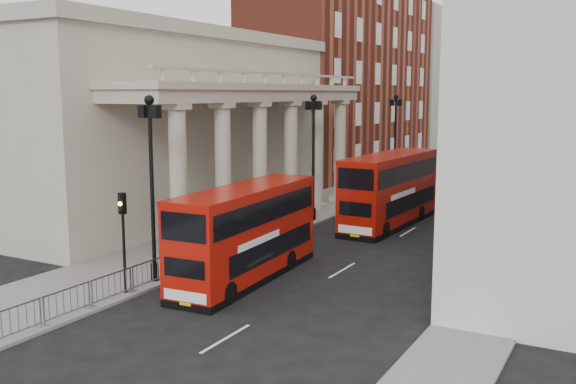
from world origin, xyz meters
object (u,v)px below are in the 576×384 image
object	(u,v)px
bus_near	(246,231)
bus_far	(390,188)
lamp_post_mid	(313,149)
monument_column	(559,45)
pedestrian_c	(262,212)
lamp_post_north	(395,135)
lamp_post_south	(152,176)
traffic_light	(123,224)
pedestrian_a	(231,220)
pedestrian_b	(273,208)

from	to	relation	value
bus_near	bus_far	xyz separation A→B (m)	(1.57, 14.86, 0.18)
lamp_post_mid	bus_far	bearing A→B (deg)	15.92
monument_column	pedestrian_c	bearing A→B (deg)	-96.52
bus_far	pedestrian_c	size ratio (longest dim) A/B	5.90
lamp_post_mid	lamp_post_north	bearing A→B (deg)	90.00
lamp_post_south	bus_far	xyz separation A→B (m)	(4.89, 17.40, -2.48)
lamp_post_north	pedestrian_c	world-z (taller)	lamp_post_north
monument_column	bus_near	size ratio (longest dim) A/B	5.37
pedestrian_c	lamp_post_mid	bearing A→B (deg)	81.33
traffic_light	bus_far	bearing A→B (deg)	76.13
monument_column	pedestrian_a	distance (m)	79.87
lamp_post_mid	bus_near	bearing A→B (deg)	-76.14
lamp_post_mid	pedestrian_c	world-z (taller)	lamp_post_mid
monument_column	pedestrian_b	bearing A→B (deg)	-97.02
lamp_post_north	pedestrian_b	world-z (taller)	lamp_post_north
monument_column	bus_far	size ratio (longest dim) A/B	5.00
monument_column	lamp_post_mid	distance (m)	73.14
pedestrian_a	bus_near	bearing A→B (deg)	-43.72
bus_near	monument_column	bearing A→B (deg)	84.58
lamp_post_north	traffic_light	distance (m)	34.07
lamp_post_north	bus_near	size ratio (longest dim) A/B	0.82
bus_near	pedestrian_b	size ratio (longest dim) A/B	6.44
traffic_light	lamp_post_north	bearing A→B (deg)	90.17
bus_near	bus_far	distance (m)	14.95
bus_near	lamp_post_north	bearing A→B (deg)	93.21
monument_column	bus_near	distance (m)	86.63
traffic_light	pedestrian_b	size ratio (longest dim) A/B	2.74
pedestrian_a	lamp_post_south	bearing A→B (deg)	-67.25
traffic_light	pedestrian_c	distance (m)	15.00
bus_far	bus_near	bearing A→B (deg)	-93.95
bus_near	bus_far	bearing A→B (deg)	80.74
bus_near	pedestrian_a	world-z (taller)	bus_near
monument_column	bus_near	world-z (taller)	monument_column
bus_far	pedestrian_c	distance (m)	8.46
monument_column	traffic_light	size ratio (longest dim) A/B	12.60
pedestrian_a	pedestrian_b	size ratio (longest dim) A/B	0.99
pedestrian_b	bus_near	bearing A→B (deg)	110.98
monument_column	lamp_post_south	size ratio (longest dim) A/B	6.51
traffic_light	pedestrian_a	bearing A→B (deg)	102.81
lamp_post_south	pedestrian_b	xyz separation A→B (m)	(-2.41, 14.86, -4.01)
lamp_post_south	pedestrian_c	bearing A→B (deg)	98.97
pedestrian_b	lamp_post_south	bearing A→B (deg)	95.25
pedestrian_b	pedestrian_c	bearing A→B (deg)	96.69
monument_column	traffic_light	world-z (taller)	monument_column
bus_near	pedestrian_c	distance (m)	11.54
lamp_post_south	lamp_post_north	size ratio (longest dim) A/B	1.00
lamp_post_mid	pedestrian_c	xyz separation A→B (m)	(-2.00, -3.31, -3.87)
monument_column	traffic_light	distance (m)	91.17
lamp_post_north	lamp_post_south	bearing A→B (deg)	-90.00
lamp_post_north	pedestrian_a	xyz separation A→B (m)	(-2.66, -21.88, -4.02)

